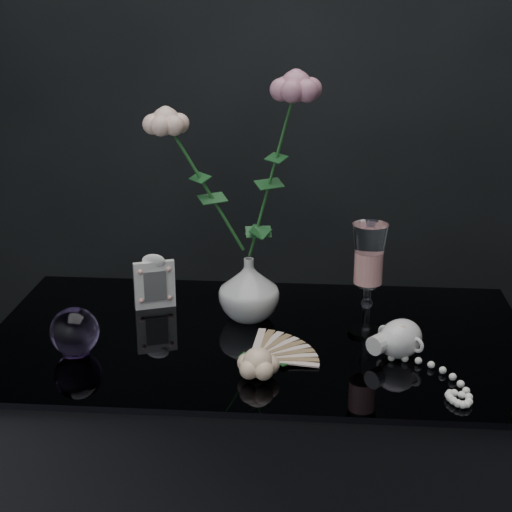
# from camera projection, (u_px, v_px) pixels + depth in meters

# --- Properties ---
(table) EXTENTS (1.05, 0.58, 0.76)m
(table) POSITION_uv_depth(u_px,v_px,m) (258.00, 500.00, 1.65)
(table) COLOR black
(table) RESTS_ON ground
(vase) EXTENTS (0.13, 0.13, 0.13)m
(vase) POSITION_uv_depth(u_px,v_px,m) (249.00, 289.00, 1.59)
(vase) COLOR silver
(vase) RESTS_ON table
(wine_glass) EXTENTS (0.08, 0.08, 0.22)m
(wine_glass) POSITION_uv_depth(u_px,v_px,m) (368.00, 280.00, 1.51)
(wine_glass) COLOR white
(wine_glass) RESTS_ON table
(picture_frame) EXTENTS (0.11, 0.10, 0.12)m
(picture_frame) POSITION_uv_depth(u_px,v_px,m) (154.00, 281.00, 1.64)
(picture_frame) COLOR white
(picture_frame) RESTS_ON table
(paperweight) EXTENTS (0.11, 0.11, 0.09)m
(paperweight) POSITION_uv_depth(u_px,v_px,m) (75.00, 332.00, 1.44)
(paperweight) COLOR #9C76BF
(paperweight) RESTS_ON table
(paper_fan) EXTENTS (0.29, 0.26, 0.02)m
(paper_fan) POSITION_uv_depth(u_px,v_px,m) (255.00, 357.00, 1.41)
(paper_fan) COLOR beige
(paper_fan) RESTS_ON table
(loose_rose) EXTENTS (0.16, 0.19, 0.06)m
(loose_rose) POSITION_uv_depth(u_px,v_px,m) (258.00, 363.00, 1.36)
(loose_rose) COLOR beige
(loose_rose) RESTS_ON table
(pearl_jar) EXTENTS (0.36, 0.36, 0.07)m
(pearl_jar) POSITION_uv_depth(u_px,v_px,m) (401.00, 337.00, 1.44)
(pearl_jar) COLOR white
(pearl_jar) RESTS_ON table
(roses) EXTENTS (0.32, 0.11, 0.42)m
(roses) POSITION_uv_depth(u_px,v_px,m) (240.00, 164.00, 1.51)
(roses) COLOR #FFC2AB
(roses) RESTS_ON vase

